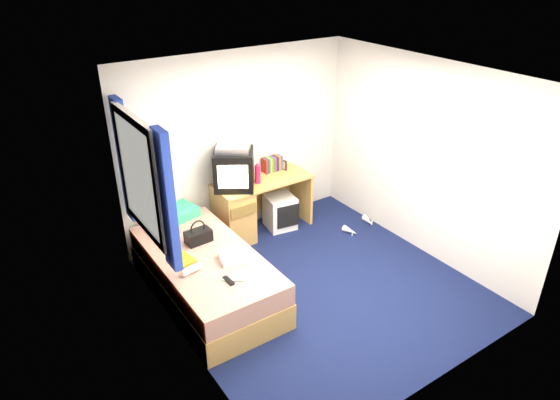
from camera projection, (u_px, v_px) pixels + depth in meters
ground at (316, 286)px, 5.72m from camera, size 3.40×3.40×0.00m
room_shell at (320, 170)px, 5.06m from camera, size 3.40×3.40×3.40m
bed at (206, 275)px, 5.46m from camera, size 1.01×2.00×0.54m
pillow at (174, 215)px, 6.00m from camera, size 0.60×0.45×0.12m
desk at (244, 208)px, 6.55m from camera, size 1.30×0.55×0.75m
storage_cube at (280, 212)px, 6.82m from camera, size 0.43×0.43×0.47m
crt_tv at (234, 169)px, 6.22m from camera, size 0.65×0.64×0.49m
vcr at (233, 148)px, 6.09m from camera, size 0.50×0.48×0.08m
book_row at (272, 164)px, 6.74m from camera, size 0.27×0.13×0.20m
picture_frame at (283, 165)px, 6.79m from camera, size 0.05×0.12×0.14m
pink_water_bottle at (258, 175)px, 6.38m from camera, size 0.09×0.09×0.23m
aerosol_can at (249, 174)px, 6.47m from camera, size 0.05×0.05×0.17m
handbag at (198, 236)px, 5.52m from camera, size 0.29×0.18×0.27m
towel at (233, 256)px, 5.22m from camera, size 0.32×0.28×0.09m
magazine at (182, 259)px, 5.23m from camera, size 0.26×0.31×0.01m
water_bottle at (191, 270)px, 5.02m from camera, size 0.21×0.10×0.07m
colour_swatch_fan at (233, 279)px, 4.92m from camera, size 0.21×0.18×0.01m
remote_control at (229, 281)px, 4.90m from camera, size 0.06×0.16×0.02m
window_assembly at (142, 178)px, 4.97m from camera, size 0.11×1.42×1.40m
white_heels at (359, 226)px, 6.87m from camera, size 0.53×0.30×0.09m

